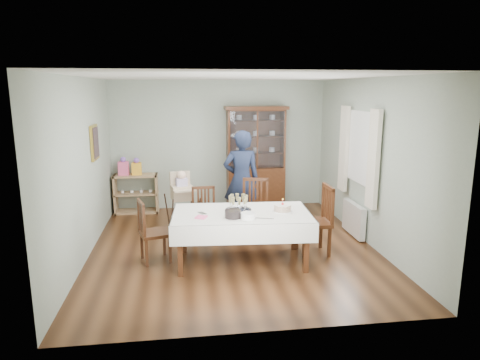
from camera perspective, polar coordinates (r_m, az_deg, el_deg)
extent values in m
plane|color=#593319|center=(7.04, -0.92, -8.94)|extent=(5.00, 5.00, 0.00)
plane|color=#9EAA99|center=(9.13, -2.81, 4.67)|extent=(4.50, 0.00, 4.50)
plane|color=#9EAA99|center=(6.79, -20.17, 1.38)|extent=(0.00, 5.00, 5.00)
plane|color=#9EAA99|center=(7.28, 16.92, 2.27)|extent=(0.00, 5.00, 5.00)
plane|color=white|center=(6.57, -1.01, 13.60)|extent=(5.00, 5.00, 0.00)
cube|color=#482512|center=(6.25, 0.20, -4.71)|extent=(1.96, 1.17, 0.06)
cube|color=silver|center=(6.24, 0.20, -4.40)|extent=(2.07, 1.28, 0.01)
cube|color=#482512|center=(9.15, 2.06, -1.03)|extent=(1.20, 0.45, 0.90)
cube|color=white|center=(8.79, 2.32, 5.37)|extent=(1.12, 0.01, 1.16)
cube|color=#482512|center=(8.92, 2.15, 9.60)|extent=(1.30, 0.48, 0.07)
cube|color=tan|center=(9.21, -13.54, -4.05)|extent=(0.90, 0.38, 0.04)
cube|color=tan|center=(9.11, -13.66, -1.76)|extent=(0.90, 0.38, 0.03)
cube|color=tan|center=(9.03, -13.78, 0.59)|extent=(0.90, 0.38, 0.04)
cube|color=tan|center=(9.17, -16.27, -1.82)|extent=(0.04, 0.38, 0.80)
cube|color=tan|center=(9.08, -11.02, -1.69)|extent=(0.04, 0.38, 0.80)
cube|color=gold|center=(7.52, -18.83, 4.75)|extent=(0.04, 0.48, 0.58)
cube|color=white|center=(7.51, 15.86, 4.17)|extent=(0.04, 1.02, 1.22)
cube|color=silver|center=(6.94, 17.37, 2.62)|extent=(0.07, 0.30, 1.55)
cube|color=silver|center=(8.07, 13.69, 4.08)|extent=(0.07, 0.30, 1.55)
cube|color=white|center=(7.75, 14.92, -5.02)|extent=(0.10, 0.80, 0.55)
cube|color=#482512|center=(7.18, -4.72, -5.03)|extent=(0.43, 0.43, 0.05)
cube|color=#482512|center=(7.29, -4.90, -2.72)|extent=(0.39, 0.06, 0.48)
cube|color=#482512|center=(7.25, 2.01, -4.38)|extent=(0.54, 0.54, 0.05)
cube|color=#482512|center=(7.38, 2.08, -1.82)|extent=(0.44, 0.13, 0.54)
cube|color=#482512|center=(6.49, -11.25, -6.98)|extent=(0.52, 0.52, 0.05)
cube|color=#482512|center=(6.38, -13.03, -4.97)|extent=(0.15, 0.40, 0.50)
cube|color=#482512|center=(6.74, 9.76, -5.64)|extent=(0.49, 0.49, 0.05)
cube|color=#482512|center=(6.73, 11.62, -3.12)|extent=(0.05, 0.46, 0.57)
imported|color=#161D31|center=(7.74, 0.18, 0.00)|extent=(0.67, 0.46, 1.81)
cube|color=tan|center=(7.72, -7.75, -1.68)|extent=(0.42, 0.39, 0.26)
cube|color=tan|center=(7.67, -7.80, -0.14)|extent=(0.37, 0.14, 0.30)
cube|color=tan|center=(7.70, -7.77, -1.07)|extent=(0.41, 0.25, 0.03)
cube|color=#B3A4C7|center=(7.68, -7.79, -0.45)|extent=(0.22, 0.19, 0.19)
sphere|color=beige|center=(7.65, -7.82, 0.64)|extent=(0.16, 0.16, 0.16)
cylinder|color=silver|center=(6.32, -0.23, -4.07)|extent=(0.39, 0.39, 0.01)
torus|color=silver|center=(6.32, -0.23, -3.98)|extent=(0.39, 0.39, 0.01)
cylinder|color=white|center=(6.31, 5.68, -4.15)|extent=(0.29, 0.29, 0.02)
cylinder|color=brown|center=(6.30, 5.69, -3.70)|extent=(0.25, 0.25, 0.09)
cylinder|color=silver|center=(6.28, 5.70, -3.29)|extent=(0.25, 0.25, 0.01)
cylinder|color=#F24C4C|center=(6.27, 5.71, -2.91)|extent=(0.01, 0.01, 0.07)
sphere|color=yellow|center=(6.26, 5.71, -2.56)|extent=(0.02, 0.02, 0.02)
cylinder|color=black|center=(5.98, -0.94, -4.53)|extent=(0.27, 0.27, 0.11)
cylinder|color=white|center=(5.92, 1.09, -4.80)|extent=(0.25, 0.25, 0.09)
cube|color=#F55A8E|center=(6.01, -5.20, -4.95)|extent=(0.19, 0.19, 0.02)
cube|color=silver|center=(5.95, 3.22, -5.13)|extent=(0.27, 0.11, 0.01)
cube|color=#F55A8E|center=(9.01, -15.27, 1.50)|extent=(0.21, 0.14, 0.28)
sphere|color=#E533B2|center=(8.98, -15.33, 2.66)|extent=(0.11, 0.11, 0.11)
cube|color=yellow|center=(8.98, -13.61, 1.47)|extent=(0.19, 0.13, 0.25)
sphere|color=#E533B2|center=(8.95, -13.67, 2.55)|extent=(0.11, 0.11, 0.11)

